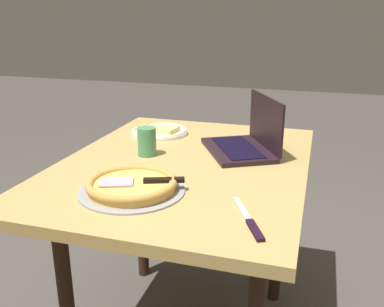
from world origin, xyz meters
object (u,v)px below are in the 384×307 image
at_px(table_knife, 250,222).
at_px(drink_cup, 147,141).
at_px(pizza_plate, 159,131).
at_px(dining_table, 185,183).
at_px(laptop, 246,141).
at_px(pizza_tray, 132,185).

bearing_deg(table_knife, drink_cup, 47.30).
distance_m(pizza_plate, drink_cup, 0.30).
xyz_separation_m(dining_table, table_knife, (-0.40, -0.31, 0.09)).
bearing_deg(drink_cup, pizza_plate, 12.38).
relative_size(laptop, pizza_plate, 1.57).
height_order(pizza_plate, pizza_tray, pizza_tray).
xyz_separation_m(pizza_tray, table_knife, (-0.10, -0.38, -0.02)).
height_order(laptop, pizza_plate, laptop).
bearing_deg(drink_cup, table_knife, -132.70).
xyz_separation_m(laptop, pizza_plate, (0.14, 0.42, -0.03)).
bearing_deg(drink_cup, laptop, -66.64).
xyz_separation_m(laptop, table_knife, (-0.58, -0.11, -0.04)).
bearing_deg(dining_table, table_knife, -142.53).
xyz_separation_m(pizza_plate, drink_cup, (-0.29, -0.06, 0.04)).
bearing_deg(dining_table, drink_cup, 80.02).
height_order(laptop, drink_cup, laptop).
bearing_deg(pizza_tray, dining_table, -12.68).
distance_m(laptop, drink_cup, 0.39).
bearing_deg(pizza_plate, drink_cup, -167.62).
bearing_deg(table_knife, pizza_plate, 36.30).
bearing_deg(drink_cup, dining_table, -99.98).
height_order(pizza_tray, table_knife, pizza_tray).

